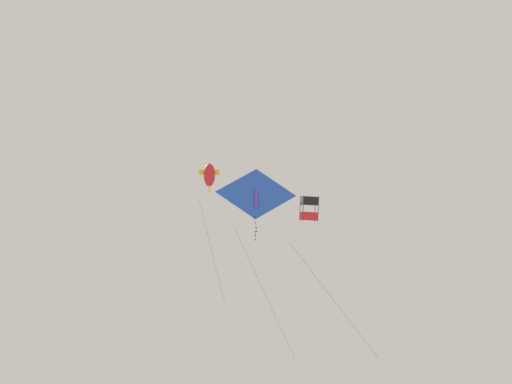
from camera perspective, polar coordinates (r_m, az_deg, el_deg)
name	(u,v)px	position (r m, az deg, el deg)	size (l,w,h in m)	color
kite_box_near_right	(309,210)	(31.94, 4.73, -1.59)	(3.85, 4.11, 7.82)	black
kite_delta_mid_left	(256,195)	(35.42, -0.02, -0.29)	(2.53, 3.39, 9.57)	blue
kite_fish_highest	(209,175)	(36.24, -4.12, 1.48)	(1.72, 1.67, 7.76)	red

